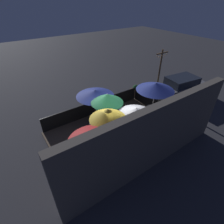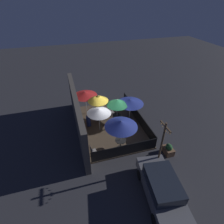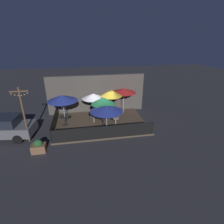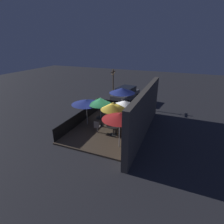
{
  "view_description": "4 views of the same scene",
  "coord_description": "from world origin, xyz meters",
  "px_view_note": "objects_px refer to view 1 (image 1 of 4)",
  "views": [
    {
      "loc": [
        4.63,
        6.31,
        6.92
      ],
      "look_at": [
        -0.05,
        -0.46,
        1.33
      ],
      "focal_mm": 28.0,
      "sensor_mm": 36.0,
      "label": 1
    },
    {
      "loc": [
        -11.47,
        3.28,
        9.76
      ],
      "look_at": [
        0.31,
        -0.2,
        1.21
      ],
      "focal_mm": 28.0,
      "sensor_mm": 36.0,
      "label": 2
    },
    {
      "loc": [
        -1.39,
        -12.79,
        6.57
      ],
      "look_at": [
        0.89,
        -0.3,
        1.12
      ],
      "focal_mm": 28.0,
      "sensor_mm": 36.0,
      "label": 3
    },
    {
      "loc": [
        11.34,
        4.92,
        6.39
      ],
      "look_at": [
        -0.16,
        0.2,
        1.34
      ],
      "focal_mm": 28.0,
      "sensor_mm": 36.0,
      "label": 4
    }
  ],
  "objects_px": {
    "patio_chair_2": "(126,125)",
    "patio_chair_1": "(94,130)",
    "dining_table_0": "(152,110)",
    "dining_table_2": "(107,120)",
    "patio_umbrella_3": "(94,138)",
    "patio_umbrella_2": "(107,98)",
    "planter_box": "(135,90)",
    "parked_car_0": "(181,86)",
    "patio_umbrella_4": "(95,93)",
    "patio_umbrella_1": "(108,114)",
    "dining_table_1": "(108,140)",
    "patio_umbrella_5": "(136,111)",
    "patio_chair_0": "(181,127)",
    "patron_0": "(131,149)",
    "light_post": "(159,73)",
    "patio_umbrella_0": "(156,86)"
  },
  "relations": [
    {
      "from": "patio_chair_1",
      "to": "parked_car_0",
      "type": "relative_size",
      "value": 0.21
    },
    {
      "from": "patio_chair_1",
      "to": "parked_car_0",
      "type": "bearing_deg",
      "value": -7.18
    },
    {
      "from": "patio_chair_2",
      "to": "patio_chair_1",
      "type": "bearing_deg",
      "value": 28.87
    },
    {
      "from": "patio_chair_1",
      "to": "light_post",
      "type": "height_order",
      "value": "light_post"
    },
    {
      "from": "patio_umbrella_2",
      "to": "patio_chair_1",
      "type": "relative_size",
      "value": 2.54
    },
    {
      "from": "planter_box",
      "to": "parked_car_0",
      "type": "height_order",
      "value": "parked_car_0"
    },
    {
      "from": "dining_table_2",
      "to": "patio_umbrella_2",
      "type": "bearing_deg",
      "value": 180.0
    },
    {
      "from": "patio_chair_0",
      "to": "parked_car_0",
      "type": "bearing_deg",
      "value": -57.67
    },
    {
      "from": "patio_umbrella_3",
      "to": "patio_umbrella_5",
      "type": "height_order",
      "value": "patio_umbrella_3"
    },
    {
      "from": "patio_umbrella_0",
      "to": "dining_table_0",
      "type": "relative_size",
      "value": 3.12
    },
    {
      "from": "patio_chair_1",
      "to": "planter_box",
      "type": "xyz_separation_m",
      "value": [
        -5.43,
        -2.68,
        -0.26
      ]
    },
    {
      "from": "dining_table_0",
      "to": "light_post",
      "type": "distance_m",
      "value": 3.24
    },
    {
      "from": "patio_umbrella_4",
      "to": "light_post",
      "type": "distance_m",
      "value": 5.35
    },
    {
      "from": "patio_umbrella_0",
      "to": "dining_table_2",
      "type": "distance_m",
      "value": 3.48
    },
    {
      "from": "patio_chair_0",
      "to": "patron_0",
      "type": "distance_m",
      "value": 3.48
    },
    {
      "from": "patio_umbrella_1",
      "to": "patio_chair_0",
      "type": "bearing_deg",
      "value": 161.15
    },
    {
      "from": "dining_table_1",
      "to": "light_post",
      "type": "xyz_separation_m",
      "value": [
        -6.17,
        -2.52,
        1.41
      ]
    },
    {
      "from": "light_post",
      "to": "dining_table_1",
      "type": "bearing_deg",
      "value": 22.22
    },
    {
      "from": "patio_umbrella_2",
      "to": "patio_umbrella_3",
      "type": "height_order",
      "value": "patio_umbrella_2"
    },
    {
      "from": "patio_umbrella_5",
      "to": "patio_chair_1",
      "type": "bearing_deg",
      "value": -42.13
    },
    {
      "from": "patio_umbrella_1",
      "to": "patron_0",
      "type": "height_order",
      "value": "patio_umbrella_1"
    },
    {
      "from": "patio_umbrella_0",
      "to": "planter_box",
      "type": "xyz_separation_m",
      "value": [
        -1.4,
        -3.18,
        -2.01
      ]
    },
    {
      "from": "patio_umbrella_1",
      "to": "light_post",
      "type": "height_order",
      "value": "light_post"
    },
    {
      "from": "patio_umbrella_0",
      "to": "planter_box",
      "type": "distance_m",
      "value": 4.01
    },
    {
      "from": "dining_table_0",
      "to": "patio_chair_1",
      "type": "relative_size",
      "value": 0.86
    },
    {
      "from": "dining_table_2",
      "to": "patron_0",
      "type": "relative_size",
      "value": 0.65
    },
    {
      "from": "dining_table_0",
      "to": "dining_table_2",
      "type": "bearing_deg",
      "value": -13.03
    },
    {
      "from": "patio_umbrella_3",
      "to": "patio_chair_2",
      "type": "xyz_separation_m",
      "value": [
        -2.9,
        -1.47,
        -1.61
      ]
    },
    {
      "from": "planter_box",
      "to": "parked_car_0",
      "type": "distance_m",
      "value": 3.56
    },
    {
      "from": "dining_table_0",
      "to": "parked_car_0",
      "type": "distance_m",
      "value": 4.28
    },
    {
      "from": "patio_umbrella_5",
      "to": "patio_chair_0",
      "type": "bearing_deg",
      "value": 156.61
    },
    {
      "from": "patio_umbrella_1",
      "to": "dining_table_1",
      "type": "distance_m",
      "value": 1.62
    },
    {
      "from": "patio_umbrella_0",
      "to": "patio_umbrella_4",
      "type": "xyz_separation_m",
      "value": [
        3.05,
        -1.88,
        -0.34
      ]
    },
    {
      "from": "patio_umbrella_3",
      "to": "dining_table_2",
      "type": "relative_size",
      "value": 3.0
    },
    {
      "from": "dining_table_0",
      "to": "dining_table_1",
      "type": "distance_m",
      "value": 3.94
    },
    {
      "from": "patio_umbrella_0",
      "to": "patio_chair_2",
      "type": "xyz_separation_m",
      "value": [
        2.24,
        0.17,
        -1.75
      ]
    },
    {
      "from": "patron_0",
      "to": "parked_car_0",
      "type": "distance_m",
      "value": 7.91
    },
    {
      "from": "patio_chair_0",
      "to": "light_post",
      "type": "height_order",
      "value": "light_post"
    },
    {
      "from": "patio_umbrella_2",
      "to": "planter_box",
      "type": "height_order",
      "value": "patio_umbrella_2"
    },
    {
      "from": "parked_car_0",
      "to": "patio_umbrella_3",
      "type": "bearing_deg",
      "value": 23.43
    },
    {
      "from": "patio_umbrella_0",
      "to": "light_post",
      "type": "bearing_deg",
      "value": -142.16
    },
    {
      "from": "patio_umbrella_4",
      "to": "dining_table_0",
      "type": "relative_size",
      "value": 2.86
    },
    {
      "from": "patio_chair_0",
      "to": "patron_0",
      "type": "bearing_deg",
      "value": 78.57
    },
    {
      "from": "patio_chair_1",
      "to": "patio_umbrella_4",
      "type": "bearing_deg",
      "value": 44.15
    },
    {
      "from": "patio_chair_2",
      "to": "dining_table_0",
      "type": "bearing_deg",
      "value": -126.62
    },
    {
      "from": "patron_0",
      "to": "light_post",
      "type": "relative_size",
      "value": 0.31
    },
    {
      "from": "patio_chair_2",
      "to": "patio_umbrella_0",
      "type": "bearing_deg",
      "value": -126.62
    },
    {
      "from": "patio_umbrella_0",
      "to": "planter_box",
      "type": "bearing_deg",
      "value": -113.84
    },
    {
      "from": "dining_table_1",
      "to": "patio_chair_1",
      "type": "bearing_deg",
      "value": -82.51
    },
    {
      "from": "patio_chair_2",
      "to": "patio_umbrella_5",
      "type": "bearing_deg",
      "value": 129.88
    }
  ]
}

